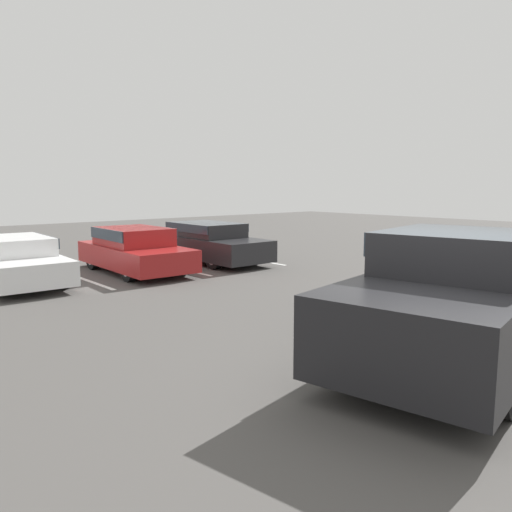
% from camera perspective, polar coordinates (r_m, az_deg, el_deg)
% --- Properties ---
extents(ground_plane, '(60.00, 60.00, 0.00)m').
position_cam_1_polar(ground_plane, '(6.80, 20.13, -13.26)').
color(ground_plane, '#4C4947').
extents(stall_stripe_b, '(0.12, 4.25, 0.01)m').
position_cam_1_polar(stall_stripe_b, '(14.06, -19.56, -2.33)').
color(stall_stripe_b, white).
rests_on(stall_stripe_b, ground_plane).
extents(stall_stripe_c, '(0.12, 4.25, 0.01)m').
position_cam_1_polar(stall_stripe_c, '(15.28, -9.78, -1.19)').
color(stall_stripe_c, white).
rests_on(stall_stripe_c, ground_plane).
extents(stall_stripe_d, '(0.12, 4.25, 0.01)m').
position_cam_1_polar(stall_stripe_d, '(16.87, -1.64, -0.21)').
color(stall_stripe_d, white).
rests_on(stall_stripe_d, ground_plane).
extents(pickup_truck, '(5.97, 3.11, 1.81)m').
position_cam_1_polar(pickup_truck, '(7.68, 23.01, -3.92)').
color(pickup_truck, black).
rests_on(pickup_truck, ground_plane).
extents(parked_sedan_a, '(1.91, 4.36, 1.17)m').
position_cam_1_polar(parked_sedan_a, '(13.64, -25.88, -0.31)').
color(parked_sedan_a, silver).
rests_on(parked_sedan_a, ground_plane).
extents(parked_sedan_b, '(1.91, 4.27, 1.25)m').
position_cam_1_polar(parked_sedan_b, '(14.43, -13.71, 0.83)').
color(parked_sedan_b, maroon).
rests_on(parked_sedan_b, ground_plane).
extents(parked_sedan_c, '(1.78, 4.74, 1.25)m').
position_cam_1_polar(parked_sedan_c, '(16.07, -5.57, 1.72)').
color(parked_sedan_c, '#232326').
rests_on(parked_sedan_c, ground_plane).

